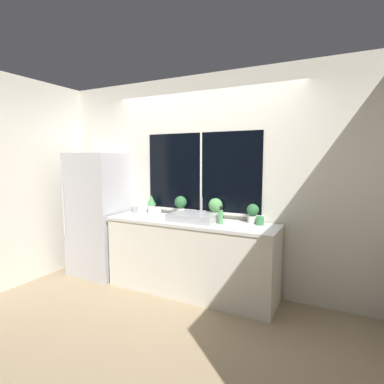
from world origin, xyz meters
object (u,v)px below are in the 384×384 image
object	(u,v)px
potted_plant_center_left	(181,204)
mug_white	(157,212)
sink	(194,217)
soap_bottle	(221,217)
potted_plant_center_right	(215,207)
mug_green	(260,221)
mug_grey	(135,210)
refrigerator	(101,213)
potted_plant_far_right	(253,213)
potted_plant_far_left	(152,203)

from	to	relation	value
potted_plant_center_left	mug_white	size ratio (longest dim) A/B	2.74
sink	soap_bottle	distance (m)	0.35
sink	mug_white	distance (m)	0.62
potted_plant_center_right	mug_white	xyz separation A→B (m)	(-0.80, -0.07, -0.11)
soap_bottle	mug_green	distance (m)	0.45
potted_plant_center_right	mug_grey	distance (m)	1.20
refrigerator	sink	size ratio (longest dim) A/B	3.06
mug_green	mug_grey	size ratio (longest dim) A/B	1.09
potted_plant_far_right	mug_white	world-z (taller)	potted_plant_far_right
potted_plant_center_left	mug_grey	world-z (taller)	potted_plant_center_left
soap_bottle	potted_plant_far_left	bearing A→B (deg)	168.85
potted_plant_far_right	mug_green	size ratio (longest dim) A/B	2.35
potted_plant_center_right	potted_plant_far_right	size ratio (longest dim) A/B	1.18
refrigerator	mug_grey	distance (m)	0.54
potted_plant_far_left	potted_plant_center_right	xyz separation A→B (m)	(0.95, 0.00, 0.01)
potted_plant_far_left	soap_bottle	xyz separation A→B (m)	(1.10, -0.22, -0.05)
potted_plant_far_left	mug_grey	bearing A→B (deg)	-168.38
potted_plant_far_right	refrigerator	bearing A→B (deg)	-175.68
sink	mug_green	world-z (taller)	sink
refrigerator	potted_plant_center_right	world-z (taller)	refrigerator
mug_green	mug_white	bearing A→B (deg)	-179.57
sink	potted_plant_far_left	world-z (taller)	sink
potted_plant_center_left	potted_plant_far_right	bearing A→B (deg)	0.00
potted_plant_center_left	sink	bearing A→B (deg)	-34.88
potted_plant_far_right	mug_green	world-z (taller)	potted_plant_far_right
potted_plant_far_left	mug_grey	size ratio (longest dim) A/B	2.83
refrigerator	potted_plant_center_right	size ratio (longest dim) A/B	6.57
soap_bottle	mug_green	world-z (taller)	soap_bottle
soap_bottle	mug_green	bearing A→B (deg)	20.31
potted_plant_far_right	soap_bottle	bearing A→B (deg)	-145.37
potted_plant_center_left	potted_plant_far_right	size ratio (longest dim) A/B	1.17
refrigerator	soap_bottle	xyz separation A→B (m)	(1.87, -0.05, 0.13)
refrigerator	potted_plant_far_right	size ratio (longest dim) A/B	7.73
potted_plant_far_left	mug_white	xyz separation A→B (m)	(0.14, -0.07, -0.10)
refrigerator	mug_white	bearing A→B (deg)	5.76
refrigerator	mug_grey	world-z (taller)	refrigerator
potted_plant_center_right	mug_green	size ratio (longest dim) A/B	2.76
refrigerator	soap_bottle	bearing A→B (deg)	-1.58
potted_plant_center_right	potted_plant_far_right	bearing A→B (deg)	-0.00
potted_plant_center_left	soap_bottle	distance (m)	0.68
mug_white	sink	bearing A→B (deg)	-12.36
soap_bottle	mug_green	size ratio (longest dim) A/B	2.16
sink	mug_white	world-z (taller)	sink
soap_bottle	mug_green	xyz separation A→B (m)	(0.42, 0.15, -0.04)
potted_plant_center_right	soap_bottle	size ratio (longest dim) A/B	1.28
potted_plant_center_left	soap_bottle	world-z (taller)	potted_plant_center_left
potted_plant_far_left	potted_plant_far_right	bearing A→B (deg)	0.00
refrigerator	potted_plant_far_left	bearing A→B (deg)	12.07
potted_plant_center_left	potted_plant_center_right	distance (m)	0.49
potted_plant_center_left	mug_green	distance (m)	1.07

